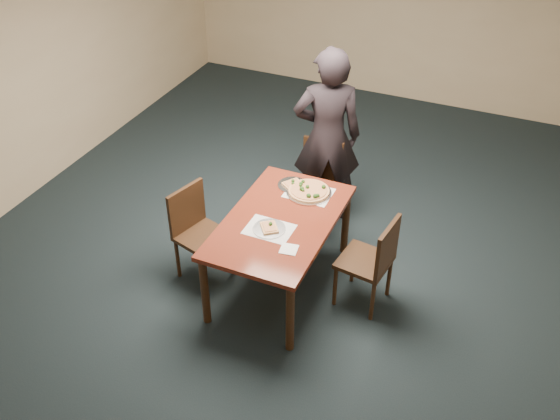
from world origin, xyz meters
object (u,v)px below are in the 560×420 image
at_px(dining_table, 280,228).
at_px(diner, 327,137).
at_px(chair_left, 197,228).
at_px(chair_right, 373,259).
at_px(slice_plate_far, 293,184).
at_px(slice_plate_near, 269,228).
at_px(chair_far, 319,178).
at_px(pizza_pan, 309,191).

distance_m(dining_table, diner, 1.24).
xyz_separation_m(chair_left, chair_right, (1.60, 0.23, 0.00)).
height_order(chair_left, slice_plate_far, chair_left).
relative_size(chair_left, slice_plate_near, 3.25).
xyz_separation_m(chair_far, chair_left, (-0.73, -1.22, 0.00)).
bearing_deg(pizza_pan, slice_plate_far, 162.73).
xyz_separation_m(chair_right, diner, (-0.85, 1.12, 0.42)).
relative_size(dining_table, chair_right, 1.65).
bearing_deg(chair_far, diner, 77.57).
bearing_deg(dining_table, diner, 90.77).
distance_m(chair_right, diner, 1.46).
relative_size(dining_table, slice_plate_far, 5.36).
distance_m(chair_left, chair_right, 1.62).
height_order(chair_far, slice_plate_far, chair_far).
xyz_separation_m(chair_far, slice_plate_near, (0.01, -1.25, 0.25)).
height_order(slice_plate_near, slice_plate_far, slice_plate_near).
relative_size(chair_left, diner, 0.49).
relative_size(dining_table, diner, 0.80).
height_order(chair_far, diner, diner).
xyz_separation_m(chair_right, slice_plate_near, (-0.86, -0.26, 0.25)).
xyz_separation_m(chair_right, pizza_pan, (-0.75, 0.38, 0.26)).
bearing_deg(chair_right, pizza_pan, -109.25).
bearing_deg(chair_right, slice_plate_far, -107.45).
height_order(chair_far, pizza_pan, chair_far).
distance_m(chair_far, slice_plate_near, 1.27).
relative_size(slice_plate_near, slice_plate_far, 1.00).
bearing_deg(chair_left, dining_table, -63.82).
distance_m(chair_far, diner, 0.44).
distance_m(diner, slice_plate_near, 1.38).
relative_size(chair_far, chair_right, 1.00).
height_order(diner, pizza_pan, diner).
xyz_separation_m(pizza_pan, slice_plate_near, (-0.11, -0.64, -0.01)).
height_order(diner, slice_plate_near, diner).
bearing_deg(diner, pizza_pan, 73.59).
height_order(chair_right, slice_plate_far, chair_right).
xyz_separation_m(diner, slice_plate_far, (-0.09, -0.68, -0.17)).
relative_size(dining_table, chair_left, 1.65).
height_order(chair_right, pizza_pan, chair_right).
distance_m(chair_far, pizza_pan, 0.67).
distance_m(dining_table, pizza_pan, 0.49).
bearing_deg(chair_left, pizza_pan, -38.42).
height_order(dining_table, slice_plate_far, slice_plate_far).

